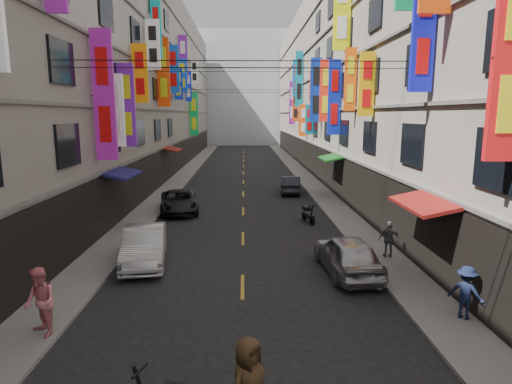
{
  "coord_description": "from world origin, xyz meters",
  "views": [
    {
      "loc": [
        0.08,
        3.68,
        6.0
      ],
      "look_at": [
        0.34,
        12.93,
        4.33
      ],
      "focal_mm": 30.0,
      "sensor_mm": 36.0,
      "label": 1
    }
  ],
  "objects": [
    {
      "name": "scooter_far_right",
      "position": [
        3.68,
        27.16,
        0.44
      ],
      "size": [
        0.65,
        1.79,
        1.14
      ],
      "rotation": [
        0.0,
        0.0,
        3.35
      ],
      "color": "black",
      "rests_on": "ground"
    },
    {
      "name": "haze_block",
      "position": [
        0.0,
        92.0,
        11.0
      ],
      "size": [
        18.0,
        8.0,
        22.0
      ],
      "primitive_type": "cube",
      "color": "#B1BAC5",
      "rests_on": "ground"
    },
    {
      "name": "sidewalk_left",
      "position": [
        -6.0,
        42.0,
        0.06
      ],
      "size": [
        2.0,
        90.0,
        0.12
      ],
      "primitive_type": "cube",
      "color": "slate",
      "rests_on": "ground"
    },
    {
      "name": "overhead_cables",
      "position": [
        0.0,
        30.0,
        8.8
      ],
      "size": [
        14.0,
        38.04,
        1.24
      ],
      "color": "black",
      "rests_on": "ground"
    },
    {
      "name": "car_right_far",
      "position": [
        3.7,
        36.25,
        0.67
      ],
      "size": [
        1.86,
        4.17,
        1.33
      ],
      "primitive_type": "imported",
      "rotation": [
        0.0,
        0.0,
        3.03
      ],
      "color": "#24252C",
      "rests_on": "ground"
    },
    {
      "name": "sidewalk_right",
      "position": [
        6.0,
        42.0,
        0.06
      ],
      "size": [
        2.0,
        90.0,
        0.12
      ],
      "primitive_type": "cube",
      "color": "slate",
      "rests_on": "ground"
    },
    {
      "name": "building_row_left",
      "position": [
        -11.99,
        42.0,
        9.49
      ],
      "size": [
        10.14,
        90.0,
        19.0
      ],
      "color": "gray",
      "rests_on": "ground"
    },
    {
      "name": "car_left_far",
      "position": [
        -4.0,
        29.91,
        0.67
      ],
      "size": [
        3.01,
        5.15,
        1.35
      ],
      "primitive_type": "imported",
      "rotation": [
        0.0,
        0.0,
        0.17
      ],
      "color": "black",
      "rests_on": "ground"
    },
    {
      "name": "pedestrian_rnear",
      "position": [
        6.52,
        15.2,
        0.91
      ],
      "size": [
        1.11,
        1.09,
        1.59
      ],
      "primitive_type": "imported",
      "rotation": [
        0.0,
        0.0,
        2.38
      ],
      "color": "#141B37",
      "rests_on": "sidewalk_right"
    },
    {
      "name": "building_row_right",
      "position": [
        11.99,
        42.0,
        9.49
      ],
      "size": [
        10.14,
        90.0,
        19.0
      ],
      "color": "#A89E8D",
      "rests_on": "ground"
    },
    {
      "name": "shop_signage",
      "position": [
        -0.03,
        35.06,
        9.08
      ],
      "size": [
        14.0,
        55.0,
        11.67
      ],
      "color": "#0F39B1",
      "rests_on": "ground"
    },
    {
      "name": "car_left_mid",
      "position": [
        -4.0,
        20.55,
        0.75
      ],
      "size": [
        2.25,
        4.75,
        1.51
      ],
      "primitive_type": "imported",
      "rotation": [
        0.0,
        0.0,
        0.15
      ],
      "color": "beige",
      "rests_on": "ground"
    },
    {
      "name": "street_awnings",
      "position": [
        -1.26,
        26.0,
        3.0
      ],
      "size": [
        13.99,
        35.2,
        0.41
      ],
      "color": "#12451E",
      "rests_on": "ground"
    },
    {
      "name": "pedestrian_rfar",
      "position": [
        6.11,
        20.7,
        0.89
      ],
      "size": [
        0.93,
        0.56,
        1.54
      ],
      "primitive_type": "imported",
      "rotation": [
        0.0,
        0.0,
        3.09
      ],
      "color": "#5C5C5F",
      "rests_on": "sidewalk_right"
    },
    {
      "name": "car_right_mid",
      "position": [
        4.0,
        19.19,
        0.75
      ],
      "size": [
        2.1,
        4.53,
        1.5
      ],
      "primitive_type": "imported",
      "rotation": [
        0.0,
        0.0,
        3.22
      ],
      "color": "#B0AFB4",
      "rests_on": "ground"
    },
    {
      "name": "lane_markings",
      "position": [
        0.0,
        39.0,
        0.0
      ],
      "size": [
        0.12,
        80.2,
        0.01
      ],
      "color": "gold",
      "rests_on": "ground"
    },
    {
      "name": "pedestrian_lfar",
      "position": [
        -5.4,
        14.55,
        1.07
      ],
      "size": [
        1.1,
        1.09,
        1.89
      ],
      "primitive_type": "imported",
      "rotation": [
        0.0,
        0.0,
        -0.76
      ],
      "color": "pink",
      "rests_on": "sidewalk_left"
    },
    {
      "name": "pedestrian_crossing",
      "position": [
        0.13,
        11.04,
        0.94
      ],
      "size": [
        1.07,
        1.11,
        1.89
      ],
      "primitive_type": "imported",
      "rotation": [
        0.0,
        0.0,
        0.9
      ],
      "color": "#432E1A",
      "rests_on": "ground"
    }
  ]
}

